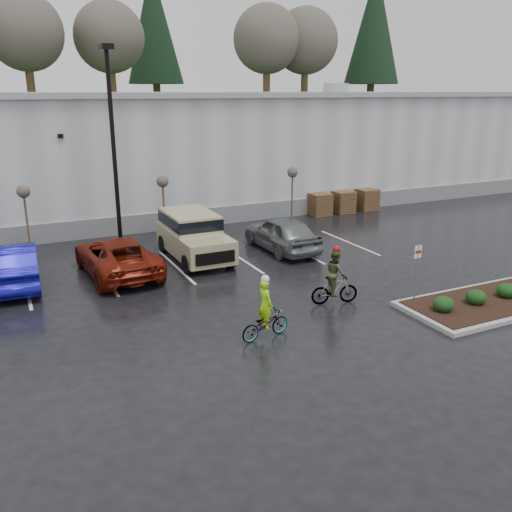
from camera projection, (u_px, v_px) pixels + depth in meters
name	position (u px, v px, depth m)	size (l,w,h in m)	color
ground	(326.00, 326.00, 17.51)	(120.00, 120.00, 0.00)	black
warehouse	(145.00, 149.00, 35.40)	(60.50, 15.50, 7.20)	silver
wooded_ridge	(88.00, 134.00, 55.43)	(80.00, 25.00, 6.00)	#243C19
lamppost	(112.00, 127.00, 24.54)	(0.50, 1.00, 9.22)	black
sapling_west	(24.00, 195.00, 24.61)	(0.60, 0.60, 3.20)	#4F301F
sapling_mid	(163.00, 185.00, 27.30)	(0.60, 0.60, 3.20)	#4F301F
sapling_east	(292.00, 175.00, 30.40)	(0.60, 0.60, 3.20)	#4F301F
pallet_stack_a	(320.00, 204.00, 32.90)	(1.20, 1.20, 1.35)	#4F301F
pallet_stack_b	(343.00, 202.00, 33.60)	(1.20, 1.20, 1.35)	#4F301F
pallet_stack_c	(367.00, 199.00, 34.34)	(1.20, 1.20, 1.35)	#4F301F
curb_island	(505.00, 299.00, 19.52)	(8.00, 3.00, 0.15)	gray
mulch_bed	(506.00, 297.00, 19.49)	(7.60, 2.60, 0.04)	black
shrub_a	(443.00, 304.00, 18.18)	(0.70, 0.70, 0.52)	black
shrub_b	(476.00, 297.00, 18.80)	(0.70, 0.70, 0.52)	black
shrub_c	(507.00, 291.00, 19.42)	(0.70, 0.70, 0.52)	black
fire_lane_sign	(417.00, 267.00, 18.84)	(0.30, 0.05, 2.20)	gray
car_blue	(13.00, 264.00, 20.94)	(1.78, 5.10, 1.68)	#0E0C85
car_red	(117.00, 256.00, 22.23)	(2.59, 5.61, 1.56)	maroon
suv_tan	(195.00, 237.00, 24.15)	(2.20, 5.10, 2.06)	tan
car_grey	(282.00, 233.00, 25.59)	(1.95, 4.86, 1.65)	slate
cyclist_hivis	(265.00, 318.00, 16.47)	(1.75, 0.86, 2.04)	#3F3F44
cyclist_olive	(335.00, 283.00, 19.10)	(1.72, 0.87, 2.15)	#3F3F44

